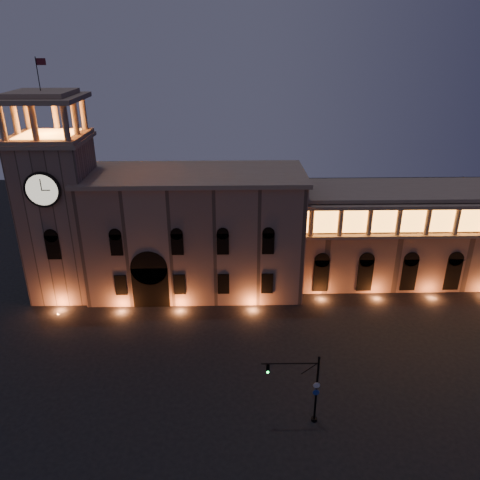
# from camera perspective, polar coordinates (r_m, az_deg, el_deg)

# --- Properties ---
(ground) EXTENTS (160.00, 160.00, 0.00)m
(ground) POSITION_cam_1_polar(r_m,az_deg,el_deg) (53.25, -4.41, -17.06)
(ground) COLOR black
(ground) RESTS_ON ground
(government_building) EXTENTS (30.80, 12.80, 17.60)m
(government_building) POSITION_cam_1_polar(r_m,az_deg,el_deg) (67.63, -5.50, 0.99)
(government_building) COLOR #8A6B5A
(government_building) RESTS_ON ground
(clock_tower) EXTENTS (9.80, 9.80, 32.40)m
(clock_tower) POSITION_cam_1_polar(r_m,az_deg,el_deg) (69.30, -21.08, 3.34)
(clock_tower) COLOR #8A6B5A
(clock_tower) RESTS_ON ground
(colonnade_wing) EXTENTS (40.60, 11.50, 14.50)m
(colonnade_wing) POSITION_cam_1_polar(r_m,az_deg,el_deg) (75.61, 21.36, 0.72)
(colonnade_wing) COLOR #846655
(colonnade_wing) RESTS_ON ground
(traffic_light) EXTENTS (5.64, 0.60, 7.73)m
(traffic_light) POSITION_cam_1_polar(r_m,az_deg,el_deg) (46.86, 8.13, -17.43)
(traffic_light) COLOR black
(traffic_light) RESTS_ON ground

